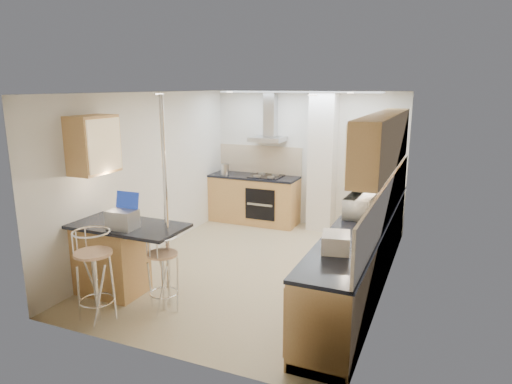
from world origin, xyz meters
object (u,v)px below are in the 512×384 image
at_px(laptop, 123,219).
at_px(bar_stool_end, 163,273).
at_px(bar_stool_near, 95,276).
at_px(bread_bin, 336,242).
at_px(microwave, 360,207).

relative_size(laptop, bar_stool_end, 0.35).
height_order(laptop, bar_stool_end, laptop).
relative_size(laptop, bar_stool_near, 0.31).
bearing_deg(bread_bin, bar_stool_near, -173.86).
bearing_deg(bar_stool_near, bread_bin, 10.58).
bearing_deg(laptop, bar_stool_near, -93.82).
relative_size(microwave, bread_bin, 1.41).
distance_m(microwave, laptop, 2.97).
bearing_deg(bar_stool_end, microwave, -31.89).
xyz_separation_m(bar_stool_near, bar_stool_end, (0.55, 0.51, -0.07)).
distance_m(microwave, bar_stool_near, 3.33).
relative_size(microwave, bar_stool_near, 0.47).
height_order(microwave, bar_stool_near, microwave).
xyz_separation_m(laptop, bread_bin, (2.48, 0.30, -0.04)).
bearing_deg(laptop, bar_stool_end, -0.56).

